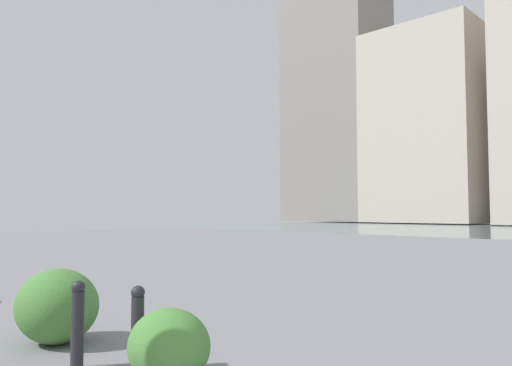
# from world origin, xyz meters

# --- Properties ---
(building_annex) EXTENTS (15.21, 12.39, 26.49)m
(building_annex) POSITION_xyz_m (29.43, -63.93, 13.25)
(building_annex) COLOR #B2A899
(building_annex) RESTS_ON ground
(building_highrise) EXTENTS (14.96, 10.47, 38.58)m
(building_highrise) POSITION_xyz_m (44.27, -63.27, 19.29)
(building_highrise) COLOR gray
(building_highrise) RESTS_ON ground
(bollard_near) EXTENTS (0.13, 0.13, 0.79)m
(bollard_near) POSITION_xyz_m (3.47, -0.82, 0.41)
(bollard_near) COLOR #232328
(bollard_near) RESTS_ON ground
(bollard_mid) EXTENTS (0.13, 0.13, 0.83)m
(bollard_mid) POSITION_xyz_m (3.93, -0.45, 0.43)
(bollard_mid) COLOR #232328
(bollard_mid) RESTS_ON ground
(shrub_low) EXTENTS (0.76, 0.68, 0.65)m
(shrub_low) POSITION_xyz_m (2.96, -0.81, 0.32)
(shrub_low) COLOR #477F38
(shrub_low) RESTS_ON ground
(shrub_round) EXTENTS (0.99, 0.89, 0.84)m
(shrub_round) POSITION_xyz_m (4.95, -0.71, 0.42)
(shrub_round) COLOR #477F38
(shrub_round) RESTS_ON ground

